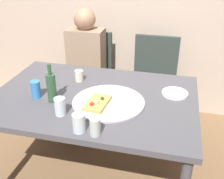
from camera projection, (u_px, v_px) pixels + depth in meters
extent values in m
plane|color=brown|center=(97.00, 172.00, 2.25)|extent=(8.00, 8.00, 0.00)
cube|color=#4C4C51|center=(94.00, 98.00, 1.91)|extent=(1.44, 0.98, 0.04)
cylinder|color=#4C4C51|center=(43.00, 101.00, 2.60)|extent=(0.06, 0.06, 0.69)
cylinder|color=#4C4C51|center=(183.00, 120.00, 2.32)|extent=(0.06, 0.06, 0.69)
cylinder|color=#ADADB2|center=(108.00, 102.00, 1.82)|extent=(0.49, 0.49, 0.01)
cube|color=tan|center=(97.00, 103.00, 1.78)|extent=(0.15, 0.23, 0.02)
sphere|color=#EAD184|center=(96.00, 102.00, 1.75)|extent=(0.04, 0.04, 0.04)
sphere|color=#2D381E|center=(102.00, 98.00, 1.80)|extent=(0.02, 0.02, 0.02)
sphere|color=#B22D23|center=(92.00, 104.00, 1.73)|extent=(0.03, 0.03, 0.03)
cylinder|color=#2D5133|center=(52.00, 88.00, 1.79)|extent=(0.06, 0.06, 0.20)
cylinder|color=#2D5133|center=(49.00, 69.00, 1.73)|extent=(0.02, 0.02, 0.07)
cylinder|color=silver|center=(79.00, 123.00, 1.51)|extent=(0.08, 0.08, 0.11)
cylinder|color=beige|center=(79.00, 76.00, 2.10)|extent=(0.07, 0.07, 0.09)
cylinder|color=#B7C6BC|center=(95.00, 127.00, 1.49)|extent=(0.06, 0.06, 0.11)
cylinder|color=silver|center=(60.00, 106.00, 1.67)|extent=(0.07, 0.07, 0.12)
cylinder|color=#337AC1|center=(36.00, 89.00, 1.86)|extent=(0.07, 0.07, 0.12)
cylinder|color=white|center=(175.00, 93.00, 1.92)|extent=(0.19, 0.19, 0.02)
cube|color=#2D3833|center=(87.00, 79.00, 2.80)|extent=(0.44, 0.44, 0.05)
cube|color=#2D3833|center=(92.00, 52.00, 2.87)|extent=(0.44, 0.04, 0.45)
cylinder|color=#2D3833|center=(100.00, 110.00, 2.71)|extent=(0.04, 0.04, 0.42)
cylinder|color=#2D3833|center=(65.00, 105.00, 2.79)|extent=(0.04, 0.04, 0.42)
cylinder|color=#2D3833|center=(109.00, 92.00, 3.04)|extent=(0.04, 0.04, 0.42)
cylinder|color=#2D3833|center=(77.00, 88.00, 3.12)|extent=(0.04, 0.04, 0.42)
cube|color=#2D3833|center=(153.00, 86.00, 2.66)|extent=(0.44, 0.44, 0.05)
cube|color=#2D3833|center=(156.00, 57.00, 2.73)|extent=(0.44, 0.04, 0.45)
cylinder|color=#2D3833|center=(168.00, 119.00, 2.57)|extent=(0.04, 0.04, 0.42)
cylinder|color=#2D3833|center=(129.00, 113.00, 2.65)|extent=(0.04, 0.04, 0.42)
cylinder|color=#2D3833|center=(170.00, 99.00, 2.89)|extent=(0.04, 0.04, 0.42)
cylinder|color=#2D3833|center=(136.00, 95.00, 2.97)|extent=(0.04, 0.04, 0.42)
cube|color=#937A60|center=(86.00, 54.00, 2.70)|extent=(0.36, 0.22, 0.52)
sphere|color=#A87A5B|center=(85.00, 19.00, 2.53)|extent=(0.21, 0.21, 0.21)
cylinder|color=#3B3026|center=(89.00, 87.00, 2.63)|extent=(0.12, 0.40, 0.12)
cylinder|color=#3B3026|center=(73.00, 85.00, 2.67)|extent=(0.12, 0.40, 0.12)
cylinder|color=#3B3026|center=(83.00, 117.00, 2.57)|extent=(0.11, 0.11, 0.45)
cylinder|color=#3B3026|center=(68.00, 115.00, 2.60)|extent=(0.11, 0.11, 0.45)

